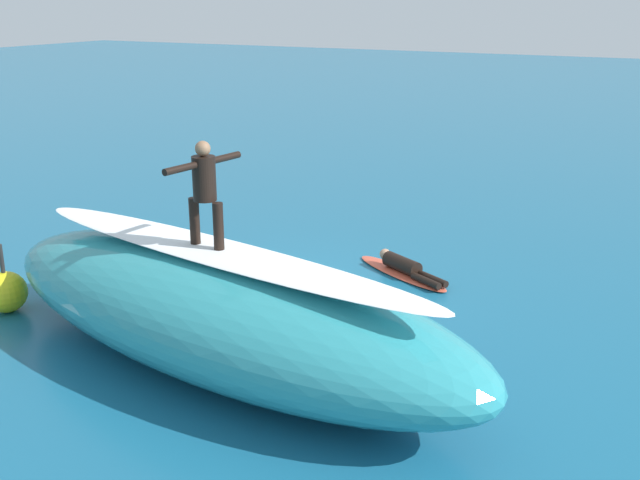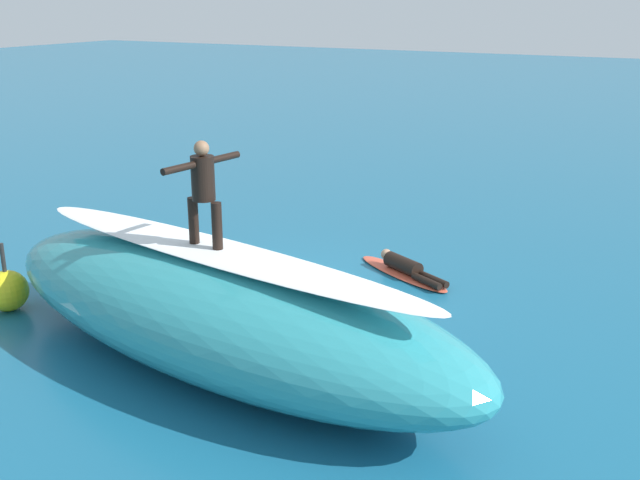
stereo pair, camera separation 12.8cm
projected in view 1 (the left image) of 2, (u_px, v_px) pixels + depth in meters
The scene contains 10 objects.
ground_plane at pixel (275, 294), 13.58m from camera, with size 120.00×120.00×0.00m, color #196084.
wave_crest at pixel (219, 311), 10.73m from camera, with size 8.65×2.79×1.69m, color teal.
wave_foam_lip at pixel (216, 251), 10.45m from camera, with size 7.36×0.98×0.08m, color white.
surfboard_riding at pixel (208, 249), 10.56m from camera, with size 2.25×0.52×0.06m, color #E0563D.
surfer_riding at pixel (205, 187), 10.28m from camera, with size 0.59×1.42×1.50m.
surfboard_paddling at pixel (402, 273), 14.52m from camera, with size 2.41×0.52×0.06m, color #E0563D.
surfer_paddling at pixel (407, 267), 14.37m from camera, with size 1.62×0.99×0.31m.
buoy_marker at pixel (6, 292), 12.73m from camera, with size 0.70×0.70×1.19m.
foam_patch_mid at pixel (375, 373), 10.56m from camera, with size 0.99×0.72×0.18m, color white.
foam_patch_far at pixel (265, 324), 12.21m from camera, with size 0.94×0.75×0.11m, color white.
Camera 1 is at (-6.58, 10.80, 5.10)m, focal length 42.57 mm.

